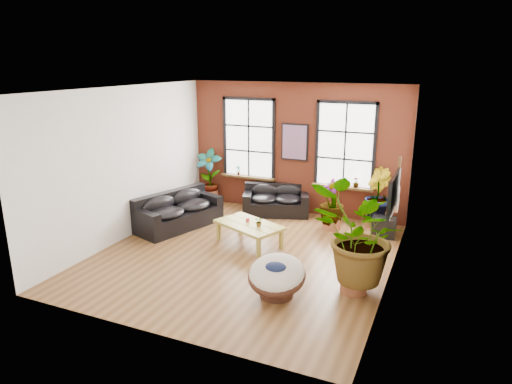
# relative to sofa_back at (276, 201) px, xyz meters

# --- Properties ---
(room) EXTENTS (6.04, 6.54, 3.54)m
(room) POSITION_rel_sofa_back_xyz_m (0.38, -2.70, 1.38)
(room) COLOR brown
(room) RESTS_ON ground
(sofa_back) EXTENTS (1.92, 1.38, 0.80)m
(sofa_back) POSITION_rel_sofa_back_xyz_m (0.00, 0.00, 0.00)
(sofa_back) COLOR black
(sofa_back) RESTS_ON ground
(sofa_left) EXTENTS (1.57, 2.38, 0.87)m
(sofa_left) POSITION_rel_sofa_back_xyz_m (-1.90, -1.94, 0.03)
(sofa_left) COLOR black
(sofa_left) RESTS_ON ground
(coffee_table) EXTENTS (1.75, 1.40, 0.59)m
(coffee_table) POSITION_rel_sofa_back_xyz_m (0.22, -2.26, 0.07)
(coffee_table) COLOR #9F9439
(coffee_table) RESTS_ON ground
(papasan_chair) EXTENTS (1.14, 1.15, 0.77)m
(papasan_chair) POSITION_rel_sofa_back_xyz_m (1.65, -4.26, 0.03)
(papasan_chair) COLOR #442418
(papasan_chair) RESTS_ON ground
(poster) EXTENTS (0.74, 0.06, 0.98)m
(poster) POSITION_rel_sofa_back_xyz_m (0.38, 0.34, 1.59)
(poster) COLOR black
(poster) RESTS_ON room
(tv_wall_unit) EXTENTS (0.13, 1.86, 1.20)m
(tv_wall_unit) POSITION_rel_sofa_back_xyz_m (3.31, -2.25, 1.18)
(tv_wall_unit) COLOR black
(tv_wall_unit) RESTS_ON room
(media_box) EXTENTS (0.59, 0.50, 0.47)m
(media_box) POSITION_rel_sofa_back_xyz_m (2.96, -0.54, -0.13)
(media_box) COLOR black
(media_box) RESTS_ON ground
(pot_back_left) EXTENTS (0.68, 0.68, 0.40)m
(pot_back_left) POSITION_rel_sofa_back_xyz_m (-2.16, 0.13, -0.16)
(pot_back_left) COLOR brown
(pot_back_left) RESTS_ON ground
(pot_back_right) EXTENTS (0.67, 0.67, 0.37)m
(pot_back_right) POSITION_rel_sofa_back_xyz_m (2.67, 0.08, -0.18)
(pot_back_right) COLOR brown
(pot_back_right) RESTS_ON ground
(pot_right_wall) EXTENTS (0.54, 0.54, 0.35)m
(pot_right_wall) POSITION_rel_sofa_back_xyz_m (2.88, -3.55, -0.18)
(pot_right_wall) COLOR brown
(pot_right_wall) RESTS_ON ground
(pot_mid) EXTENTS (0.56, 0.56, 0.32)m
(pot_mid) POSITION_rel_sofa_back_xyz_m (1.69, -0.54, -0.20)
(pot_mid) COLOR brown
(pot_mid) RESTS_ON ground
(floor_plant_back_left) EXTENTS (0.82, 0.60, 1.46)m
(floor_plant_back_left) POSITION_rel_sofa_back_xyz_m (-2.13, 0.11, 0.52)
(floor_plant_back_left) COLOR #144612
(floor_plant_back_left) RESTS_ON ground
(floor_plant_back_right) EXTENTS (0.86, 0.93, 1.35)m
(floor_plant_back_right) POSITION_rel_sofa_back_xyz_m (2.65, 0.06, 0.46)
(floor_plant_back_right) COLOR #144612
(floor_plant_back_right) RESTS_ON ground
(floor_plant_right_wall) EXTENTS (2.13, 2.15, 1.80)m
(floor_plant_right_wall) POSITION_rel_sofa_back_xyz_m (2.91, -3.53, 0.70)
(floor_plant_right_wall) COLOR #144612
(floor_plant_right_wall) RESTS_ON ground
(floor_plant_mid) EXTENTS (0.89, 0.89, 1.13)m
(floor_plant_mid) POSITION_rel_sofa_back_xyz_m (1.67, -0.54, 0.34)
(floor_plant_mid) COLOR #144612
(floor_plant_mid) RESTS_ON ground
(table_plant) EXTENTS (0.26, 0.24, 0.23)m
(table_plant) POSITION_rel_sofa_back_xyz_m (0.50, -2.33, 0.24)
(table_plant) COLOR #144612
(table_plant) RESTS_ON coffee_table
(sill_plant_left) EXTENTS (0.17, 0.17, 0.27)m
(sill_plant_left) POSITION_rel_sofa_back_xyz_m (-1.27, 0.29, 0.67)
(sill_plant_left) COLOR #144612
(sill_plant_left) RESTS_ON room
(sill_plant_right) EXTENTS (0.19, 0.19, 0.27)m
(sill_plant_right) POSITION_rel_sofa_back_xyz_m (2.08, 0.29, 0.67)
(sill_plant_right) COLOR #144612
(sill_plant_right) RESTS_ON room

